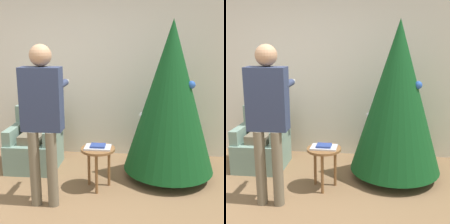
% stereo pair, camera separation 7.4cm
% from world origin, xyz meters
% --- Properties ---
extents(wall_back, '(8.00, 0.06, 2.70)m').
position_xyz_m(wall_back, '(0.00, 2.23, 1.35)').
color(wall_back, silver).
rests_on(wall_back, ground_plane).
extents(christmas_tree, '(1.20, 1.20, 2.11)m').
position_xyz_m(christmas_tree, '(1.27, 1.40, 1.11)').
color(christmas_tree, brown).
rests_on(christmas_tree, ground_plane).
extents(armchair, '(0.69, 0.70, 0.87)m').
position_xyz_m(armchair, '(-0.65, 1.57, 0.31)').
color(armchair, gray).
rests_on(armchair, ground_plane).
extents(person_seated, '(0.36, 0.46, 1.23)m').
position_xyz_m(person_seated, '(-0.65, 1.55, 0.67)').
color(person_seated, '#6B604C').
rests_on(person_seated, ground_plane).
extents(person_standing, '(0.45, 0.57, 1.81)m').
position_xyz_m(person_standing, '(-0.18, 0.56, 1.10)').
color(person_standing, '#6B604C').
rests_on(person_standing, ground_plane).
extents(side_stool, '(0.43, 0.43, 0.54)m').
position_xyz_m(side_stool, '(0.37, 0.97, 0.45)').
color(side_stool, brown).
rests_on(side_stool, ground_plane).
extents(laptop, '(0.32, 0.22, 0.02)m').
position_xyz_m(laptop, '(0.37, 0.97, 0.55)').
color(laptop, silver).
rests_on(laptop, side_stool).
extents(book, '(0.18, 0.15, 0.02)m').
position_xyz_m(book, '(0.37, 0.97, 0.57)').
color(book, navy).
rests_on(book, laptop).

